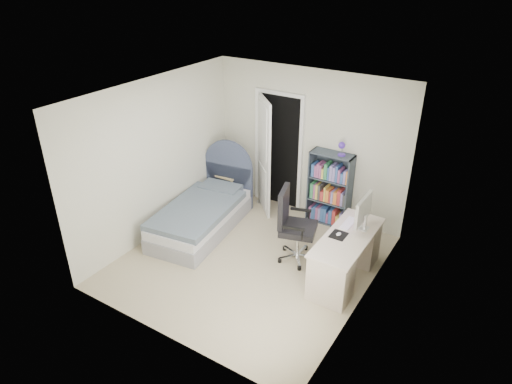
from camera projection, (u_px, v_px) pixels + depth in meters
The scene contains 8 objects.
room_shell at pixel (250, 185), 6.19m from camera, with size 3.50×3.70×2.60m.
door at pixel (269, 152), 7.78m from camera, with size 0.92×0.62×2.06m.
bed at pixel (204, 213), 7.46m from camera, with size 1.19×2.10×1.23m.
nightstand at pixel (229, 179), 8.29m from camera, with size 0.43×0.43×0.62m.
floor_lamp at pixel (263, 175), 8.08m from camera, with size 0.20×0.20×1.39m.
bookcase at pixel (330, 191), 7.50m from camera, with size 0.70×0.30×1.48m.
desk at pixel (346, 255), 6.23m from camera, with size 0.57×1.43×1.17m.
office_chair at pixel (292, 222), 6.55m from camera, with size 0.63×0.64×1.13m.
Camera 1 is at (3.02, -4.64, 4.02)m, focal length 32.00 mm.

